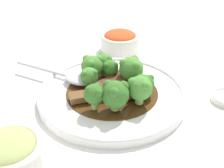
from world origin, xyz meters
TOP-DOWN VIEW (x-y plane):
  - ground_plane at (0.00, 0.00)m, footprint 4.00×4.00m
  - main_plate at (0.00, 0.00)m, footprint 0.29×0.29m
  - beef_strip_0 at (-0.05, 0.03)m, footprint 0.07×0.07m
  - beef_strip_1 at (0.01, 0.01)m, footprint 0.07×0.05m
  - beef_strip_2 at (-0.00, -0.03)m, footprint 0.07×0.07m
  - broccoli_floret_0 at (0.05, -0.02)m, footprint 0.05×0.05m
  - broccoli_floret_1 at (-0.01, 0.05)m, footprint 0.04×0.04m
  - broccoli_floret_2 at (-0.05, -0.03)m, footprint 0.05×0.05m
  - broccoli_floret_3 at (-0.01, -0.06)m, footprint 0.05×0.05m
  - broccoli_floret_4 at (0.04, 0.02)m, footprint 0.03×0.03m
  - broccoli_floret_5 at (0.02, 0.06)m, footprint 0.05×0.05m
  - broccoli_floret_6 at (-0.07, -0.00)m, footprint 0.04×0.04m
  - broccoli_floret_7 at (0.05, 0.05)m, footprint 0.04×0.04m
  - broccoli_floret_8 at (0.02, -0.06)m, footprint 0.04×0.04m
  - serving_spoon at (-0.00, 0.09)m, footprint 0.05×0.20m
  - side_bowl_kimchi at (0.21, 0.09)m, footprint 0.10×0.10m
  - side_bowl_appetizer at (-0.23, 0.06)m, footprint 0.11×0.11m

SIDE VIEW (x-z plane):
  - ground_plane at x=0.00m, z-range 0.00..0.00m
  - main_plate at x=0.00m, z-range 0.00..0.02m
  - side_bowl_appetizer at x=-0.23m, z-range 0.00..0.05m
  - beef_strip_2 at x=0.00m, z-range 0.02..0.03m
  - beef_strip_0 at x=-0.05m, z-range 0.02..0.03m
  - serving_spoon at x=0.00m, z-range 0.02..0.03m
  - side_bowl_kimchi at x=0.21m, z-range 0.00..0.05m
  - beef_strip_1 at x=0.01m, z-range 0.02..0.03m
  - broccoli_floret_8 at x=0.02m, z-range 0.02..0.06m
  - broccoli_floret_4 at x=0.04m, z-range 0.02..0.07m
  - broccoli_floret_1 at x=-0.01m, z-range 0.02..0.07m
  - broccoli_floret_7 at x=0.05m, z-range 0.02..0.07m
  - broccoli_floret_6 at x=-0.07m, z-range 0.03..0.08m
  - broccoli_floret_5 at x=0.02m, z-range 0.02..0.08m
  - broccoli_floret_2 at x=-0.05m, z-range 0.02..0.08m
  - broccoli_floret_0 at x=0.05m, z-range 0.02..0.08m
  - broccoli_floret_3 at x=-0.01m, z-range 0.02..0.08m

